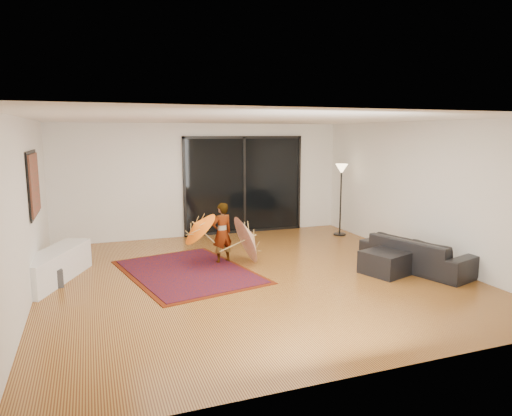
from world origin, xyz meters
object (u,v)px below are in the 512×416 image
child (222,233)px  sofa (417,253)px  media_console (54,266)px  ottoman (385,263)px

child → sofa: bearing=136.8°
media_console → sofa: 6.38m
sofa → ottoman: size_ratio=2.91×
sofa → child: (-3.23, 1.64, 0.29)m
media_console → ottoman: (5.50, -1.56, -0.06)m
sofa → child: child is taller
media_console → child: (2.97, 0.12, 0.32)m
media_console → ottoman: bearing=8.1°
sofa → media_console: bearing=59.5°
media_console → sofa: size_ratio=0.92×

